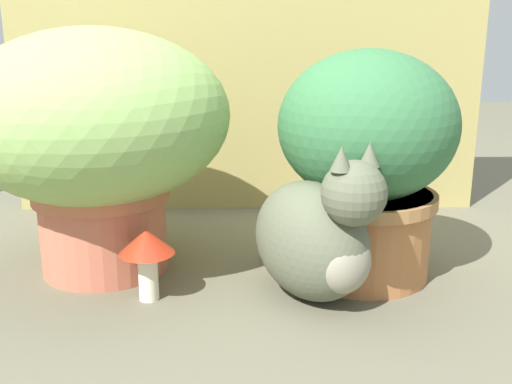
{
  "coord_description": "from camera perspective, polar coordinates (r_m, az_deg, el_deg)",
  "views": [
    {
      "loc": [
        0.06,
        -1.07,
        0.49
      ],
      "look_at": [
        0.08,
        0.04,
        0.18
      ],
      "focal_mm": 41.92,
      "sensor_mm": 36.0,
      "label": 1
    }
  ],
  "objects": [
    {
      "name": "grass_planter",
      "position": [
        1.22,
        -14.94,
        5.79
      ],
      "size": [
        0.53,
        0.53,
        0.49
      ],
      "color": "#C0664D",
      "rests_on": "ground"
    },
    {
      "name": "ground_plane",
      "position": [
        1.18,
        -4.09,
        -9.08
      ],
      "size": [
        6.0,
        6.0,
        0.0
      ],
      "primitive_type": "plane",
      "color": "#5E5B48"
    },
    {
      "name": "cat",
      "position": [
        1.09,
        5.81,
        -4.28
      ],
      "size": [
        0.28,
        0.38,
        0.32
      ],
      "color": "#575D47",
      "rests_on": "ground"
    },
    {
      "name": "cardboard_backdrop",
      "position": [
        1.61,
        -0.9,
        14.79
      ],
      "size": [
        1.25,
        0.03,
        0.94
      ],
      "primitive_type": "cube",
      "color": "tan",
      "rests_on": "ground"
    },
    {
      "name": "mushroom_ornament_pink",
      "position": [
        1.2,
        -16.08,
        -3.78
      ],
      "size": [
        0.08,
        0.08,
        0.15
      ],
      "color": "silver",
      "rests_on": "ground"
    },
    {
      "name": "mushroom_ornament_red",
      "position": [
        1.11,
        -10.37,
        -5.33
      ],
      "size": [
        0.1,
        0.1,
        0.14
      ],
      "color": "silver",
      "rests_on": "ground"
    },
    {
      "name": "leafy_planter",
      "position": [
        1.18,
        10.43,
        3.35
      ],
      "size": [
        0.35,
        0.35,
        0.45
      ],
      "color": "#AB6B3C",
      "rests_on": "ground"
    }
  ]
}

